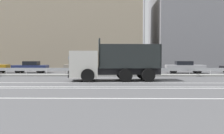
% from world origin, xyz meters
% --- Properties ---
extents(ground_plane, '(320.00, 320.00, 0.00)m').
position_xyz_m(ground_plane, '(0.00, 0.00, 0.00)').
color(ground_plane, '#4C4C4F').
extents(lane_strip_0, '(51.32, 0.16, 0.01)m').
position_xyz_m(lane_strip_0, '(0.82, -4.60, 0.00)').
color(lane_strip_0, silver).
rests_on(lane_strip_0, ground_plane).
extents(lane_strip_1, '(51.32, 0.16, 0.01)m').
position_xyz_m(lane_strip_1, '(0.82, -7.13, 0.00)').
color(lane_strip_1, silver).
rests_on(lane_strip_1, ground_plane).
extents(lane_strip_2, '(51.32, 0.16, 0.01)m').
position_xyz_m(lane_strip_2, '(0.82, -7.93, 0.00)').
color(lane_strip_2, silver).
rests_on(lane_strip_2, ground_plane).
extents(lane_strip_3, '(51.32, 0.16, 0.01)m').
position_xyz_m(lane_strip_3, '(0.82, -11.83, 0.00)').
color(lane_strip_3, silver).
rests_on(lane_strip_3, ground_plane).
extents(median_island, '(28.23, 1.10, 0.18)m').
position_xyz_m(median_island, '(0.00, 1.92, 0.09)').
color(median_island, gray).
rests_on(median_island, ground_plane).
extents(median_guardrail, '(51.32, 0.09, 0.78)m').
position_xyz_m(median_guardrail, '(-0.00, 2.79, 0.57)').
color(median_guardrail, '#9EA0A5').
rests_on(median_guardrail, ground_plane).
extents(dump_truck, '(7.51, 3.29, 3.39)m').
position_xyz_m(dump_truck, '(-0.14, -2.89, 1.26)').
color(dump_truck, silver).
rests_on(dump_truck, ground_plane).
extents(median_road_sign, '(0.72, 0.16, 2.19)m').
position_xyz_m(median_road_sign, '(-3.55, 1.92, 1.15)').
color(median_road_sign, white).
rests_on(median_road_sign, ground_plane).
extents(street_lamp_1, '(0.71, 1.87, 8.38)m').
position_xyz_m(street_lamp_1, '(3.63, 1.95, 4.63)').
color(street_lamp_1, '#ADADB2').
rests_on(street_lamp_1, ground_plane).
extents(parked_car_2, '(4.07, 1.85, 1.40)m').
position_xyz_m(parked_car_2, '(-9.28, 6.66, 0.71)').
color(parked_car_2, navy).
rests_on(parked_car_2, ground_plane).
extents(parked_car_3, '(4.38, 2.22, 1.41)m').
position_xyz_m(parked_car_3, '(-2.99, 6.23, 0.74)').
color(parked_car_3, gray).
rests_on(parked_car_3, ground_plane).
extents(parked_car_4, '(4.19, 2.20, 1.34)m').
position_xyz_m(parked_car_4, '(3.36, 6.25, 0.70)').
color(parked_car_4, gray).
rests_on(parked_car_4, ground_plane).
extents(parked_car_5, '(4.50, 2.09, 1.42)m').
position_xyz_m(parked_car_5, '(8.88, 6.43, 0.73)').
color(parked_car_5, '#A3A3A8').
rests_on(parked_car_5, ground_plane).
extents(background_building_0, '(22.73, 9.34, 13.36)m').
position_xyz_m(background_building_0, '(-6.60, 16.67, 6.68)').
color(background_building_0, tan).
rests_on(background_building_0, ground_plane).
extents(background_building_1, '(14.18, 13.80, 12.03)m').
position_xyz_m(background_building_1, '(13.98, 18.30, 6.01)').
color(background_building_1, gray).
rests_on(background_building_1, ground_plane).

